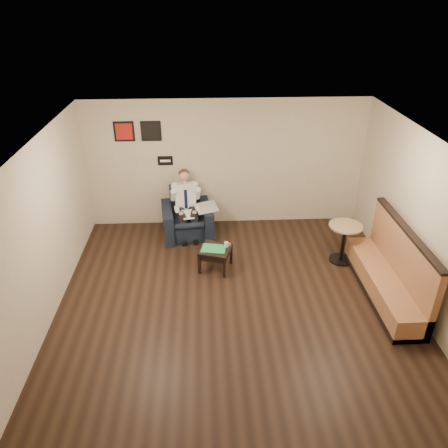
{
  "coord_description": "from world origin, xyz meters",
  "views": [
    {
      "loc": [
        -0.49,
        -5.88,
        4.77
      ],
      "look_at": [
        -0.13,
        1.2,
        0.9
      ],
      "focal_mm": 35.0,
      "sensor_mm": 36.0,
      "label": 1
    }
  ],
  "objects_px": {
    "seated_man": "(187,209)",
    "coffee_mug": "(226,244)",
    "armchair": "(187,214)",
    "side_table": "(216,258)",
    "green_folder": "(214,248)",
    "smartphone": "(220,244)",
    "banquette": "(387,264)",
    "cafe_table": "(343,243)"
  },
  "relations": [
    {
      "from": "armchair",
      "to": "coffee_mug",
      "type": "bearing_deg",
      "value": -66.4
    },
    {
      "from": "coffee_mug",
      "to": "cafe_table",
      "type": "distance_m",
      "value": 2.28
    },
    {
      "from": "coffee_mug",
      "to": "cafe_table",
      "type": "relative_size",
      "value": 0.12
    },
    {
      "from": "coffee_mug",
      "to": "smartphone",
      "type": "bearing_deg",
      "value": 144.42
    },
    {
      "from": "side_table",
      "to": "smartphone",
      "type": "height_order",
      "value": "smartphone"
    },
    {
      "from": "side_table",
      "to": "coffee_mug",
      "type": "bearing_deg",
      "value": 15.21
    },
    {
      "from": "smartphone",
      "to": "banquette",
      "type": "height_order",
      "value": "banquette"
    },
    {
      "from": "smartphone",
      "to": "side_table",
      "type": "bearing_deg",
      "value": -97.35
    },
    {
      "from": "seated_man",
      "to": "banquette",
      "type": "distance_m",
      "value": 4.06
    },
    {
      "from": "coffee_mug",
      "to": "smartphone",
      "type": "distance_m",
      "value": 0.14
    },
    {
      "from": "cafe_table",
      "to": "side_table",
      "type": "bearing_deg",
      "value": -176.43
    },
    {
      "from": "seated_man",
      "to": "coffee_mug",
      "type": "distance_m",
      "value": 1.39
    },
    {
      "from": "armchair",
      "to": "seated_man",
      "type": "height_order",
      "value": "seated_man"
    },
    {
      "from": "seated_man",
      "to": "smartphone",
      "type": "height_order",
      "value": "seated_man"
    },
    {
      "from": "side_table",
      "to": "green_folder",
      "type": "xyz_separation_m",
      "value": [
        -0.03,
        -0.01,
        0.23
      ]
    },
    {
      "from": "green_folder",
      "to": "smartphone",
      "type": "relative_size",
      "value": 3.21
    },
    {
      "from": "seated_man",
      "to": "banquette",
      "type": "xyz_separation_m",
      "value": [
        3.44,
        -2.15,
        -0.04
      ]
    },
    {
      "from": "banquette",
      "to": "coffee_mug",
      "type": "bearing_deg",
      "value": 159.59
    },
    {
      "from": "side_table",
      "to": "smartphone",
      "type": "bearing_deg",
      "value": 54.17
    },
    {
      "from": "armchair",
      "to": "smartphone",
      "type": "relative_size",
      "value": 7.36
    },
    {
      "from": "coffee_mug",
      "to": "smartphone",
      "type": "xyz_separation_m",
      "value": [
        -0.11,
        0.08,
        -0.04
      ]
    },
    {
      "from": "side_table",
      "to": "banquette",
      "type": "relative_size",
      "value": 0.22
    },
    {
      "from": "armchair",
      "to": "green_folder",
      "type": "height_order",
      "value": "armchair"
    },
    {
      "from": "banquette",
      "to": "armchair",
      "type": "bearing_deg",
      "value": 146.56
    },
    {
      "from": "smartphone",
      "to": "banquette",
      "type": "relative_size",
      "value": 0.06
    },
    {
      "from": "seated_man",
      "to": "side_table",
      "type": "distance_m",
      "value": 1.41
    },
    {
      "from": "armchair",
      "to": "green_folder",
      "type": "bearing_deg",
      "value": -75.95
    },
    {
      "from": "coffee_mug",
      "to": "smartphone",
      "type": "relative_size",
      "value": 0.68
    },
    {
      "from": "armchair",
      "to": "side_table",
      "type": "height_order",
      "value": "armchair"
    },
    {
      "from": "seated_man",
      "to": "coffee_mug",
      "type": "xyz_separation_m",
      "value": [
        0.76,
        -1.16,
        -0.18
      ]
    },
    {
      "from": "seated_man",
      "to": "green_folder",
      "type": "distance_m",
      "value": 1.35
    },
    {
      "from": "seated_man",
      "to": "smartphone",
      "type": "relative_size",
      "value": 9.76
    },
    {
      "from": "smartphone",
      "to": "armchair",
      "type": "bearing_deg",
      "value": 147.3
    },
    {
      "from": "green_folder",
      "to": "banquette",
      "type": "xyz_separation_m",
      "value": [
        2.93,
        -0.93,
        0.18
      ]
    },
    {
      "from": "seated_man",
      "to": "coffee_mug",
      "type": "height_order",
      "value": "seated_man"
    },
    {
      "from": "coffee_mug",
      "to": "banquette",
      "type": "xyz_separation_m",
      "value": [
        2.68,
        -1.0,
        0.14
      ]
    },
    {
      "from": "green_folder",
      "to": "smartphone",
      "type": "bearing_deg",
      "value": 47.56
    },
    {
      "from": "coffee_mug",
      "to": "side_table",
      "type": "bearing_deg",
      "value": -164.79
    },
    {
      "from": "green_folder",
      "to": "smartphone",
      "type": "height_order",
      "value": "green_folder"
    },
    {
      "from": "seated_man",
      "to": "cafe_table",
      "type": "height_order",
      "value": "seated_man"
    },
    {
      "from": "cafe_table",
      "to": "coffee_mug",
      "type": "bearing_deg",
      "value": -177.52
    },
    {
      "from": "green_folder",
      "to": "coffee_mug",
      "type": "distance_m",
      "value": 0.25
    }
  ]
}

